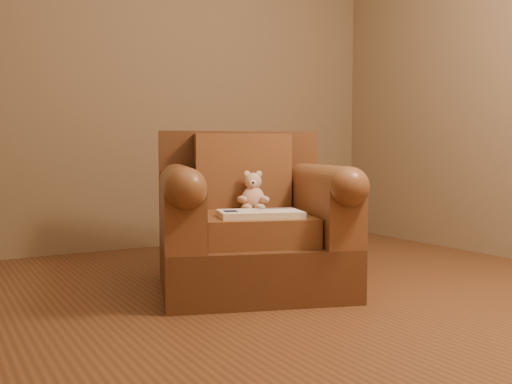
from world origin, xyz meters
TOP-DOWN VIEW (x-y plane):
  - floor at (0.00, 0.00)m, footprint 4.00×4.00m
  - armchair at (0.02, 0.46)m, footprint 1.21×1.18m
  - teddy_bear at (0.08, 0.53)m, footprint 0.17×0.19m
  - guidebook at (-0.05, 0.23)m, footprint 0.47×0.36m
  - side_table at (0.57, 0.44)m, footprint 0.39×0.39m

SIDE VIEW (x-z plane):
  - floor at x=0.00m, z-range 0.00..0.00m
  - side_table at x=0.57m, z-range 0.02..0.56m
  - armchair at x=0.02m, z-range -0.10..0.77m
  - guidebook at x=-0.05m, z-range 0.41..0.45m
  - teddy_bear at x=0.08m, z-range 0.39..0.61m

